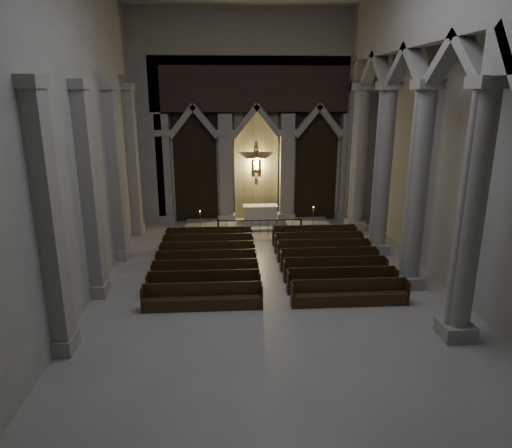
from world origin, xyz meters
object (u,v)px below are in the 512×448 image
at_px(worshipper, 282,238).
at_px(altar, 260,214).
at_px(pews, 268,264).
at_px(candle_stand_left, 201,226).
at_px(altar_rail, 260,225).
at_px(candle_stand_right, 313,224).

bearing_deg(worshipper, altar, 106.13).
height_order(pews, worshipper, worshipper).
bearing_deg(altar, candle_stand_left, -158.76).
bearing_deg(candle_stand_left, altar_rail, -13.27).
bearing_deg(candle_stand_left, worshipper, -35.80).
bearing_deg(pews, candle_stand_right, 62.58).
distance_m(altar_rail, worshipper, 2.48).
relative_size(altar, altar_rail, 0.44).
relative_size(altar_rail, worshipper, 4.20).
distance_m(candle_stand_left, pews, 6.77).
height_order(altar, pews, altar).
bearing_deg(pews, altar_rail, 90.00).
xyz_separation_m(candle_stand_right, pews, (-3.08, -5.94, -0.06)).
distance_m(altar, candle_stand_right, 3.21).
bearing_deg(pews, altar, 88.65).
bearing_deg(altar_rail, worshipper, -67.19).
relative_size(candle_stand_right, pews, 0.14).
distance_m(altar, candle_stand_left, 3.71).
xyz_separation_m(altar_rail, candle_stand_right, (3.08, 0.79, -0.23)).
bearing_deg(candle_stand_right, altar_rail, -165.61).
relative_size(altar_rail, pews, 0.47).
relative_size(candle_stand_left, candle_stand_right, 0.91).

